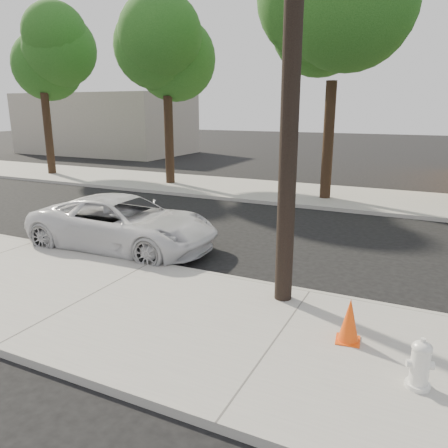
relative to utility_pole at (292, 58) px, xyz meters
The scene contains 12 objects.
ground 6.51m from the utility_pole, 143.13° to the left, with size 120.00×120.00×0.00m, color black.
near_sidewalk 6.07m from the utility_pole, 156.04° to the right, with size 90.00×4.40×0.15m, color gray.
far_sidewalk 12.64m from the utility_pole, 107.82° to the left, with size 90.00×5.00×0.15m, color gray.
curb_near 5.89m from the utility_pole, behind, with size 90.00×0.12×0.16m, color #9E9B93.
building_far 32.82m from the utility_pole, 136.11° to the left, with size 14.00×8.00×5.00m, color gray.
utility_pole is the anchor object (origin of this frame).
tree_a 20.43m from the utility_pole, 148.77° to the left, with size 4.65×4.50×9.00m.
tree_b 14.37m from the utility_pole, 131.18° to the left, with size 4.34×4.20×8.45m.
tree_c 10.66m from the utility_pole, 97.63° to the left, with size 4.96×4.80×9.55m.
police_cruiser 6.69m from the utility_pole, 163.31° to the left, with size 2.46×5.35×1.49m, color silver.
fire_hydrant 5.32m from the utility_pole, 37.32° to the right, with size 0.37×0.33×0.69m.
traffic_cone 4.59m from the utility_pole, 37.26° to the right, with size 0.43×0.43×0.75m.
Camera 1 is at (6.04, -10.51, 3.86)m, focal length 35.00 mm.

